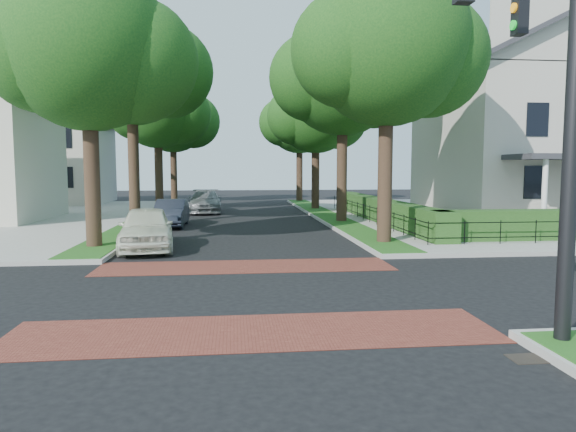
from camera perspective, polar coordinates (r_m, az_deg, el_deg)
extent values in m
plane|color=black|center=(12.80, -4.35, -8.33)|extent=(120.00, 120.00, 0.00)
cube|color=gray|center=(37.30, 26.12, 0.23)|extent=(30.00, 30.00, 0.15)
cube|color=maroon|center=(15.93, -4.70, -5.60)|extent=(9.00, 2.20, 0.01)
cube|color=maroon|center=(9.72, -3.76, -12.73)|extent=(9.00, 2.20, 0.01)
cube|color=black|center=(9.28, 25.30, -14.13)|extent=(0.65, 0.45, 0.01)
cube|color=#194914|center=(32.19, 4.26, 0.19)|extent=(1.60, 29.80, 0.02)
cube|color=#194914|center=(32.07, -15.09, 0.01)|extent=(1.60, 29.80, 0.02)
cylinder|color=black|center=(20.32, 10.78, 7.49)|extent=(0.56, 0.56, 7.35)
sphere|color=#103C12|center=(20.84, 10.97, 18.23)|extent=(6.20, 6.20, 6.20)
sphere|color=#103C12|center=(21.57, 15.23, 16.60)|extent=(4.65, 4.65, 4.65)
sphere|color=#103C12|center=(20.20, 6.71, 17.83)|extent=(4.34, 4.34, 4.34)
sphere|color=#103C12|center=(22.43, 10.03, 18.61)|extent=(4.03, 4.03, 4.03)
cylinder|color=black|center=(28.08, 6.02, 7.28)|extent=(0.56, 0.56, 7.70)
sphere|color=#103C12|center=(28.51, 6.10, 15.48)|extent=(6.60, 6.60, 6.60)
sphere|color=#103C12|center=(29.16, 9.57, 14.41)|extent=(4.95, 4.95, 4.95)
sphere|color=#103C12|center=(27.97, 2.76, 15.08)|extent=(4.62, 4.62, 4.62)
sphere|color=#103C12|center=(30.21, 5.62, 15.87)|extent=(4.29, 4.29, 4.29)
cylinder|color=black|center=(36.91, 3.08, 6.00)|extent=(0.56, 0.56, 6.65)
sphere|color=#103C12|center=(37.12, 3.10, 11.43)|extent=(5.80, 5.80, 5.80)
sphere|color=#103C12|center=(37.66, 5.47, 10.72)|extent=(4.35, 4.35, 4.35)
sphere|color=#103C12|center=(36.69, 0.87, 11.04)|extent=(4.06, 4.06, 4.06)
sphere|color=#103C12|center=(38.62, 2.91, 11.94)|extent=(3.77, 3.77, 3.77)
cylinder|color=black|center=(45.82, 1.28, 6.09)|extent=(0.56, 0.56, 7.00)
sphere|color=#103C12|center=(46.02, 1.29, 10.70)|extent=(6.00, 6.00, 6.00)
sphere|color=#103C12|center=(46.52, 3.29, 10.14)|extent=(4.50, 4.50, 4.50)
sphere|color=#103C12|center=(45.63, -0.58, 10.37)|extent=(4.20, 4.20, 4.20)
sphere|color=#103C12|center=(47.56, 1.18, 11.13)|extent=(3.90, 3.90, 3.90)
cylinder|color=black|center=(20.12, -21.03, 6.76)|extent=(0.56, 0.56, 7.00)
sphere|color=#103C12|center=(20.57, -21.39, 17.11)|extent=(6.00, 6.00, 6.00)
sphere|color=#103C12|center=(20.43, -16.47, 16.20)|extent=(4.50, 4.50, 4.50)
sphere|color=#103C12|center=(20.75, -25.67, 16.00)|extent=(4.20, 4.20, 4.20)
sphere|color=#103C12|center=(22.08, -20.10, 17.64)|extent=(3.90, 3.90, 3.90)
cylinder|color=black|center=(27.94, -16.82, 7.45)|extent=(0.56, 0.56, 8.05)
sphere|color=#103C12|center=(28.44, -17.06, 16.05)|extent=(6.40, 6.40, 6.40)
sphere|color=#103C12|center=(28.39, -13.30, 15.33)|extent=(4.80, 4.80, 4.80)
sphere|color=#103C12|center=(28.52, -20.39, 15.30)|extent=(4.48, 4.48, 4.48)
sphere|color=#103C12|center=(30.06, -16.29, 16.44)|extent=(4.16, 4.16, 4.16)
cylinder|color=black|center=(36.80, -14.18, 6.01)|extent=(0.56, 0.56, 6.86)
sphere|color=#103C12|center=(37.04, -14.31, 11.63)|extent=(5.60, 5.60, 5.60)
sphere|color=#103C12|center=(37.11, -11.83, 11.05)|extent=(4.20, 4.20, 4.20)
sphere|color=#103C12|center=(37.03, -16.53, 11.11)|extent=(3.92, 3.92, 3.92)
sphere|color=#103C12|center=(38.46, -13.88, 12.15)|extent=(3.64, 3.64, 3.64)
cylinder|color=black|center=(45.73, -12.60, 6.05)|extent=(0.56, 0.56, 7.14)
sphere|color=#103C12|center=(45.95, -12.70, 10.76)|extent=(6.20, 6.20, 6.20)
sphere|color=#103C12|center=(46.05, -10.50, 10.29)|extent=(4.65, 4.65, 4.65)
sphere|color=#103C12|center=(45.92, -14.67, 10.35)|extent=(4.34, 4.34, 4.34)
sphere|color=#103C12|center=(47.52, -12.37, 11.19)|extent=(4.03, 4.03, 4.03)
cube|color=#1A4016|center=(28.69, 10.26, 0.68)|extent=(1.00, 18.00, 1.20)
cube|color=#B7B2A4|center=(33.60, 26.23, 6.69)|extent=(12.00, 10.00, 8.00)
cylinder|color=white|center=(25.31, 26.61, 2.44)|extent=(0.24, 0.24, 3.00)
cube|color=#B7B2A4|center=(46.95, -25.00, 5.27)|extent=(9.00, 8.00, 6.50)
cube|color=maroon|center=(44.94, -22.60, 11.87)|extent=(0.80, 0.80, 3.64)
cylinder|color=black|center=(9.62, 29.18, 11.43)|extent=(0.26, 0.26, 8.00)
cube|color=black|center=(11.40, 24.40, 20.29)|extent=(0.22, 0.28, 1.00)
cylinder|color=orange|center=(11.34, 23.79, 20.40)|extent=(0.05, 0.18, 0.18)
cylinder|color=#0CB226|center=(11.26, 23.73, 18.83)|extent=(0.05, 0.18, 0.18)
imported|color=white|center=(19.78, -15.47, -1.30)|extent=(2.48, 4.93, 1.61)
imported|color=#1E232D|center=(27.33, -12.86, 0.32)|extent=(1.53, 4.30, 1.41)
imported|color=slate|center=(35.63, -9.19, 1.62)|extent=(2.32, 5.38, 1.54)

